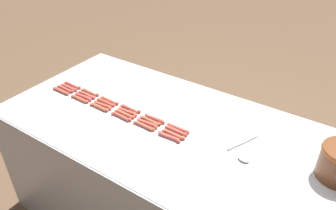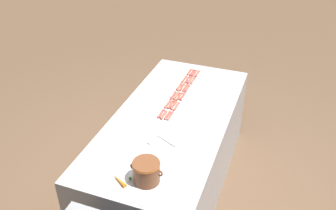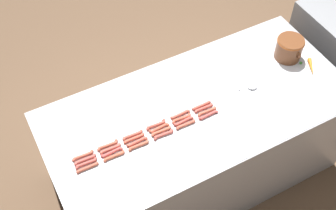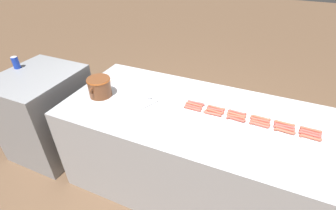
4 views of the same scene
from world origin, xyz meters
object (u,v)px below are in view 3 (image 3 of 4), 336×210
object	(u,v)px
hot_dog_18	(87,168)
hot_dog_17	(207,111)
hot_dog_4	(180,114)
hot_dog_7	(110,149)
hot_dog_6	(85,160)
hot_dog_15	(161,131)
bean_pot	(289,47)
carrot	(311,67)
hot_dog_1	(108,145)
hot_dog_16	(184,121)
serving_spoon	(247,84)
hot_dog_20	(139,146)
hot_dog_21	(163,135)
hot_dog_3	(156,125)
hot_dog_23	(208,115)
hot_dog_9	(159,128)
hot_dog_12	(86,163)
hot_dog_11	(204,108)
hot_dog_2	(133,135)
hot_dog_22	(186,125)
hot_dog_14	(137,142)
hot_dog_13	(112,152)
hot_dog_5	(201,106)
hot_dog_0	(83,156)
hot_dog_10	(181,118)
hot_dog_19	(114,156)
hot_dog_8	(134,138)

from	to	relation	value
hot_dog_18	hot_dog_17	bearing A→B (deg)	91.98
hot_dog_4	hot_dog_7	size ratio (longest dim) A/B	1.00
hot_dog_6	hot_dog_15	size ratio (longest dim) A/B	1.00
bean_pot	carrot	distance (m)	0.22
hot_dog_7	carrot	xyz separation A→B (m)	(0.04, 1.63, 0.00)
hot_dog_1	hot_dog_16	bearing A→B (deg)	83.32
hot_dog_1	carrot	xyz separation A→B (m)	(0.07, 1.64, 0.00)
hot_dog_6	hot_dog_17	size ratio (longest dim) A/B	1.00
hot_dog_1	serving_spoon	xyz separation A→B (m)	(-0.01, 1.12, -0.00)
hot_dog_20	hot_dog_21	size ratio (longest dim) A/B	1.00
bean_pot	hot_dog_6	bearing A→B (deg)	-85.12
hot_dog_3	bean_pot	world-z (taller)	bean_pot
hot_dog_23	hot_dog_9	bearing A→B (deg)	-99.96
hot_dog_12	hot_dog_18	size ratio (longest dim) A/B	1.00
hot_dog_11	hot_dog_18	size ratio (longest dim) A/B	1.00
hot_dog_7	hot_dog_6	bearing A→B (deg)	-90.23
hot_dog_2	hot_dog_17	xyz separation A→B (m)	(0.06, 0.54, 0.00)
hot_dog_22	hot_dog_14	bearing A→B (deg)	-94.61
hot_dog_13	hot_dog_5	bearing A→B (deg)	94.92
hot_dog_0	hot_dog_16	bearing A→B (deg)	84.82
hot_dog_7	hot_dog_11	distance (m)	0.71
hot_dog_3	hot_dog_21	bearing A→B (deg)	4.86
hot_dog_20	serving_spoon	xyz separation A→B (m)	(-0.11, 0.94, -0.00)
serving_spoon	hot_dog_18	bearing A→B (deg)	-85.14
hot_dog_7	hot_dog_13	distance (m)	0.03
hot_dog_13	hot_dog_7	bearing A→B (deg)	175.46
hot_dog_10	hot_dog_19	bearing A→B (deg)	-83.30
hot_dog_10	serving_spoon	bearing A→B (deg)	94.76
hot_dog_2	hot_dog_7	distance (m)	0.18
hot_dog_7	hot_dog_15	world-z (taller)	same
hot_dog_1	hot_dog_10	bearing A→B (deg)	86.33
hot_dog_18	hot_dog_22	xyz separation A→B (m)	(-0.00, 0.72, 0.00)
hot_dog_5	hot_dog_8	distance (m)	0.54
hot_dog_5	serving_spoon	xyz separation A→B (m)	(-0.02, 0.40, -0.00)
hot_dog_2	carrot	distance (m)	1.46
hot_dog_11	hot_dog_13	distance (m)	0.72
hot_dog_17	hot_dog_5	bearing A→B (deg)	-173.42
hot_dog_12	hot_dog_18	world-z (taller)	same
hot_dog_11	hot_dog_1	bearing A→B (deg)	-92.35
hot_dog_11	carrot	distance (m)	0.92
hot_dog_1	hot_dog_14	distance (m)	0.19
hot_dog_12	hot_dog_16	world-z (taller)	same
hot_dog_16	hot_dog_15	bearing A→B (deg)	-89.33
hot_dog_15	hot_dog_20	distance (m)	0.19
hot_dog_12	hot_dog_21	bearing A→B (deg)	86.34
hot_dog_0	hot_dog_10	xyz separation A→B (m)	(0.04, 0.71, 0.00)
hot_dog_5	hot_dog_18	size ratio (longest dim) A/B	1.00
hot_dog_4	carrot	size ratio (longest dim) A/B	0.91
serving_spoon	hot_dog_14	bearing A→B (deg)	-85.10
carrot	hot_dog_9	bearing A→B (deg)	-91.66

